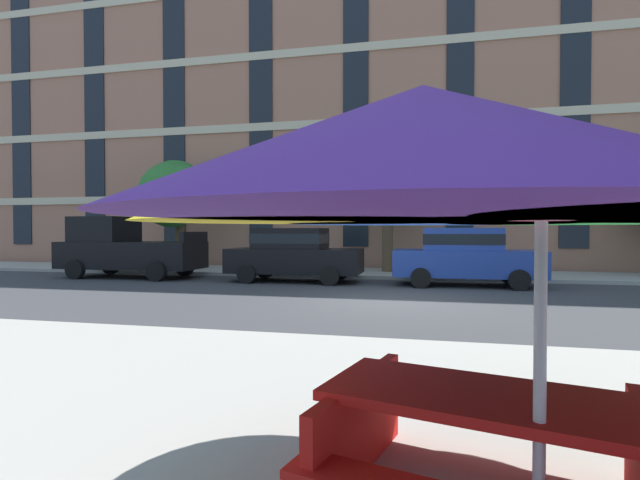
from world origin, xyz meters
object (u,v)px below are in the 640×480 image
(patio_umbrella, at_px, (542,177))
(pickup_black, at_px, (126,249))
(street_tree_middle, at_px, (392,174))
(picnic_table, at_px, (485,443))
(sedan_black, at_px, (293,253))
(street_tree_left, at_px, (176,193))
(sedan_blue, at_px, (465,255))

(patio_umbrella, bearing_deg, pickup_black, 131.48)
(pickup_black, distance_m, patio_umbrella, 16.98)
(street_tree_middle, distance_m, picnic_table, 16.30)
(sedan_black, xyz_separation_m, picnic_table, (4.70, -12.34, -0.46))
(street_tree_left, xyz_separation_m, street_tree_middle, (8.91, 0.60, 0.64))
(sedan_blue, xyz_separation_m, patio_umbrella, (-0.56, -12.70, 1.00))
(patio_umbrella, bearing_deg, street_tree_middle, 96.81)
(picnic_table, bearing_deg, street_tree_middle, 96.22)
(street_tree_left, height_order, patio_umbrella, street_tree_left)
(pickup_black, relative_size, sedan_black, 1.16)
(sedan_black, distance_m, street_tree_middle, 5.47)
(patio_umbrella, distance_m, picnic_table, 1.52)
(pickup_black, distance_m, street_tree_middle, 10.34)
(sedan_black, relative_size, street_tree_left, 0.94)
(sedan_black, height_order, street_tree_middle, street_tree_middle)
(pickup_black, relative_size, street_tree_left, 1.09)
(sedan_black, bearing_deg, street_tree_middle, 49.61)
(patio_umbrella, height_order, picnic_table, patio_umbrella)
(sedan_black, bearing_deg, patio_umbrella, -68.86)
(pickup_black, height_order, street_tree_middle, street_tree_middle)
(street_tree_left, bearing_deg, patio_umbrella, -55.19)
(street_tree_middle, bearing_deg, pickup_black, -159.37)
(street_tree_middle, bearing_deg, picnic_table, -83.78)
(sedan_blue, bearing_deg, sedan_black, 180.00)
(street_tree_middle, bearing_deg, street_tree_left, -176.16)
(pickup_black, height_order, street_tree_left, street_tree_left)
(sedan_black, distance_m, patio_umbrella, 13.65)
(picnic_table, bearing_deg, pickup_black, 131.76)
(picnic_table, bearing_deg, sedan_blue, 86.42)
(patio_umbrella, bearing_deg, sedan_blue, 87.46)
(pickup_black, height_order, sedan_blue, pickup_black)
(sedan_black, bearing_deg, street_tree_left, 153.96)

